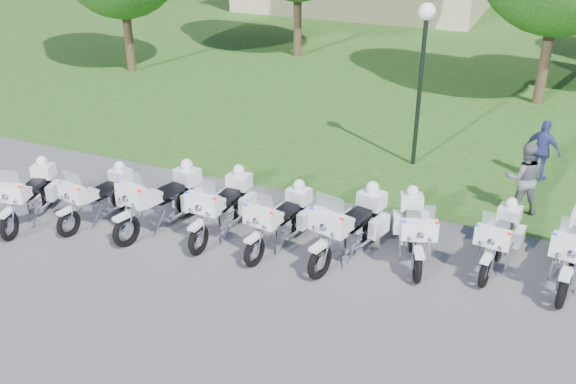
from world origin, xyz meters
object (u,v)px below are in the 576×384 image
at_px(motorcycle_4, 281,219).
at_px(bystander_c, 542,151).
at_px(motorcycle_6, 414,228).
at_px(motorcycle_7, 500,238).
at_px(lamp_post, 424,46).
at_px(bystander_b, 523,178).
at_px(motorcycle_2, 162,199).
at_px(motorcycle_0, 30,193).
at_px(motorcycle_8, 576,248).
at_px(motorcycle_3, 223,205).
at_px(motorcycle_1, 99,195).
at_px(motorcycle_5, 351,225).

distance_m(motorcycle_4, bystander_c, 7.61).
height_order(motorcycle_6, motorcycle_7, motorcycle_6).
xyz_separation_m(lamp_post, bystander_b, (2.99, -1.82, -2.43)).
bearing_deg(motorcycle_2, bystander_b, -136.93).
bearing_deg(motorcycle_0, motorcycle_8, 176.82).
xyz_separation_m(motorcycle_3, lamp_post, (3.02, 5.50, 2.62)).
relative_size(motorcycle_0, motorcycle_1, 1.04).
bearing_deg(motorcycle_2, motorcycle_1, 25.18).
relative_size(motorcycle_2, bystander_b, 1.43).
distance_m(motorcycle_3, motorcycle_7, 5.92).
height_order(motorcycle_8, bystander_c, motorcycle_8).
distance_m(lamp_post, bystander_b, 4.26).
bearing_deg(bystander_b, motorcycle_1, 6.15).
bearing_deg(bystander_c, motorcycle_4, 73.36).
xyz_separation_m(motorcycle_1, motorcycle_5, (5.83, 0.79, 0.10)).
xyz_separation_m(motorcycle_2, lamp_post, (4.38, 5.82, 2.59)).
xyz_separation_m(motorcycle_6, motorcycle_7, (1.68, 0.36, -0.03)).
relative_size(motorcycle_3, bystander_b, 1.40).
relative_size(motorcycle_2, bystander_c, 1.53).
relative_size(motorcycle_0, motorcycle_4, 0.99).
xyz_separation_m(motorcycle_1, motorcycle_6, (7.05, 1.32, 0.03)).
bearing_deg(motorcycle_0, lamp_post, -152.22).
height_order(motorcycle_3, motorcycle_4, motorcycle_3).
bearing_deg(bystander_c, lamp_post, 28.89).
height_order(motorcycle_4, motorcycle_8, motorcycle_8).
xyz_separation_m(motorcycle_3, motorcycle_8, (7.26, 1.09, 0.03)).
bearing_deg(motorcycle_3, bystander_c, -135.42).
xyz_separation_m(motorcycle_5, motorcycle_6, (1.22, 0.53, -0.07)).
distance_m(motorcycle_7, lamp_post, 5.89).
relative_size(motorcycle_6, bystander_b, 1.28).
bearing_deg(motorcycle_7, motorcycle_8, -172.19).
height_order(motorcycle_0, motorcycle_4, same).
relative_size(motorcycle_2, lamp_post, 0.57).
height_order(motorcycle_0, motorcycle_3, motorcycle_3).
bearing_deg(motorcycle_8, bystander_b, -56.73).
height_order(motorcycle_5, bystander_c, motorcycle_5).
height_order(motorcycle_6, bystander_b, bystander_b).
distance_m(motorcycle_1, motorcycle_6, 7.17).
distance_m(motorcycle_0, motorcycle_7, 10.49).
distance_m(motorcycle_3, lamp_post, 6.80).
xyz_separation_m(motorcycle_1, motorcycle_4, (4.33, 0.60, 0.03)).
xyz_separation_m(motorcycle_0, motorcycle_7, (10.23, 2.28, -0.03)).
distance_m(motorcycle_1, motorcycle_5, 5.88).
xyz_separation_m(motorcycle_6, bystander_b, (1.87, 2.97, 0.22)).
height_order(bystander_b, bystander_c, bystander_b).
distance_m(motorcycle_2, bystander_b, 8.39).
distance_m(motorcycle_8, bystander_b, 2.89).
height_order(motorcycle_3, motorcycle_8, motorcycle_8).
xyz_separation_m(motorcycle_5, lamp_post, (0.10, 5.32, 2.58)).
relative_size(motorcycle_0, bystander_c, 1.40).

